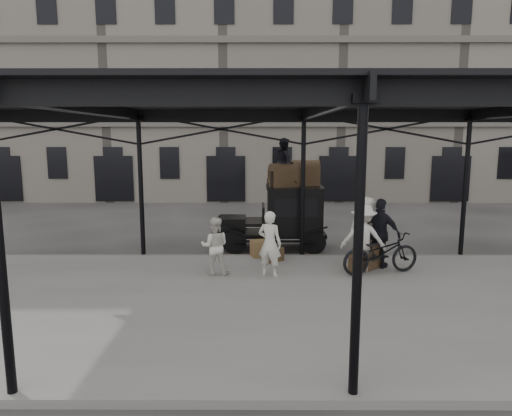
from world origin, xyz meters
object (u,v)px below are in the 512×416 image
at_px(bicycle, 381,253).
at_px(steamer_trunk_platform, 367,258).
at_px(porter_official, 380,233).
at_px(taxi, 285,214).
at_px(steamer_trunk_roof_near, 283,177).
at_px(porter_left, 270,244).

height_order(bicycle, steamer_trunk_platform, bicycle).
bearing_deg(porter_official, taxi, -9.49).
bearing_deg(steamer_trunk_roof_near, porter_official, -64.13).
height_order(porter_official, steamer_trunk_platform, porter_official).
bearing_deg(bicycle, porter_official, -28.42).
bearing_deg(porter_left, steamer_trunk_roof_near, -76.74).
xyz_separation_m(steamer_trunk_roof_near, steamer_trunk_platform, (2.24, -2.52, -2.06)).
xyz_separation_m(porter_left, steamer_trunk_platform, (2.76, 0.72, -0.58)).
bearing_deg(steamer_trunk_platform, taxi, 85.69).
distance_m(steamer_trunk_roof_near, steamer_trunk_platform, 3.95).
xyz_separation_m(taxi, steamer_trunk_platform, (2.16, -2.77, -0.76)).
bearing_deg(steamer_trunk_platform, porter_official, -29.41).
distance_m(porter_left, porter_official, 3.24).
height_order(taxi, porter_left, taxi).
bearing_deg(porter_official, steamer_trunk_platform, 50.00).
relative_size(steamer_trunk_roof_near, steamer_trunk_platform, 1.09).
bearing_deg(porter_official, bicycle, 114.73).
bearing_deg(bicycle, steamer_trunk_platform, 9.29).
relative_size(taxi, steamer_trunk_platform, 4.52).
distance_m(taxi, bicycle, 4.10).
relative_size(taxi, porter_left, 2.07).
distance_m(porter_official, bicycle, 0.73).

